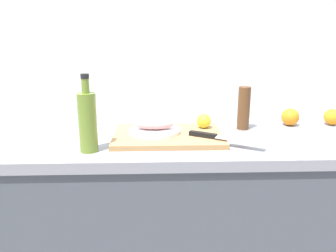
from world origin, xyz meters
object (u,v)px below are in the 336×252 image
at_px(coffee_mug_0, 78,114).
at_px(pepper_mill, 244,108).
at_px(olive_oil_bottle, 88,121).
at_px(orange_0, 332,117).
at_px(fish_fillet, 155,125).
at_px(lemon_0, 204,121).
at_px(chef_knife, 216,137).
at_px(white_plate, 155,131).
at_px(cutting_board, 168,136).

bearing_deg(coffee_mug_0, pepper_mill, -6.80).
xyz_separation_m(olive_oil_bottle, orange_0, (1.04, 0.33, -0.07)).
height_order(fish_fillet, coffee_mug_0, coffee_mug_0).
relative_size(lemon_0, coffee_mug_0, 0.47).
bearing_deg(orange_0, lemon_0, -170.36).
bearing_deg(orange_0, chef_knife, -155.83).
relative_size(white_plate, coffee_mug_0, 1.58).
height_order(cutting_board, fish_fillet, fish_fillet).
relative_size(cutting_board, coffee_mug_0, 3.35).
bearing_deg(chef_knife, lemon_0, 129.27).
xyz_separation_m(fish_fillet, chef_knife, (0.23, -0.09, -0.02)).
bearing_deg(cutting_board, orange_0, 13.23).
bearing_deg(lemon_0, coffee_mug_0, 166.28).
height_order(chef_knife, pepper_mill, pepper_mill).
bearing_deg(pepper_mill, cutting_board, -159.63).
bearing_deg(fish_fillet, lemon_0, 17.78).
xyz_separation_m(coffee_mug_0, orange_0, (1.16, -0.03, -0.01)).
bearing_deg(olive_oil_bottle, white_plate, 33.92).
xyz_separation_m(lemon_0, olive_oil_bottle, (-0.44, -0.22, 0.06)).
height_order(fish_fillet, chef_knife, fish_fillet).
height_order(olive_oil_bottle, pepper_mill, olive_oil_bottle).
relative_size(olive_oil_bottle, pepper_mill, 1.48).
distance_m(white_plate, fish_fillet, 0.03).
relative_size(chef_knife, pepper_mill, 1.42).
xyz_separation_m(cutting_board, orange_0, (0.76, 0.18, 0.03)).
relative_size(olive_oil_bottle, orange_0, 3.72).
xyz_separation_m(white_plate, pepper_mill, (0.39, 0.11, 0.07)).
distance_m(white_plate, coffee_mug_0, 0.40).
bearing_deg(pepper_mill, chef_knife, -126.88).
height_order(fish_fillet, lemon_0, lemon_0).
xyz_separation_m(cutting_board, chef_knife, (0.18, -0.08, 0.02)).
bearing_deg(pepper_mill, olive_oil_bottle, -156.36).
height_order(fish_fillet, pepper_mill, pepper_mill).
xyz_separation_m(cutting_board, coffee_mug_0, (-0.40, 0.21, 0.04)).
distance_m(fish_fillet, pepper_mill, 0.40).
relative_size(cutting_board, lemon_0, 7.14).
bearing_deg(cutting_board, fish_fillet, 170.27).
bearing_deg(fish_fillet, white_plate, 0.00).
xyz_separation_m(chef_knife, pepper_mill, (0.15, 0.20, 0.06)).
bearing_deg(pepper_mill, white_plate, -163.51).
height_order(chef_knife, olive_oil_bottle, olive_oil_bottle).
bearing_deg(lemon_0, fish_fillet, -162.22).
bearing_deg(lemon_0, cutting_board, -153.79).
height_order(olive_oil_bottle, coffee_mug_0, olive_oil_bottle).
bearing_deg(fish_fillet, chef_knife, -21.30).
relative_size(fish_fillet, pepper_mill, 0.82).
bearing_deg(coffee_mug_0, chef_knife, -26.72).
height_order(chef_knife, lemon_0, lemon_0).
distance_m(fish_fillet, orange_0, 0.83).
relative_size(cutting_board, olive_oil_bottle, 1.57).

